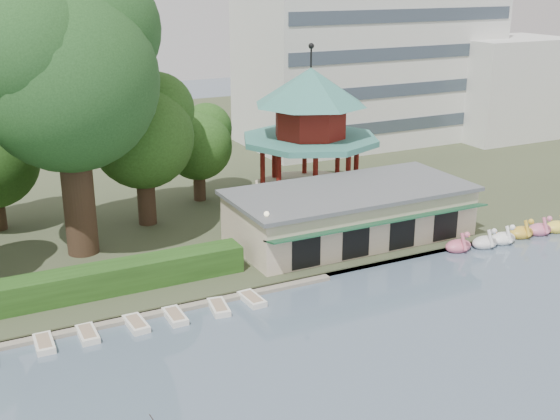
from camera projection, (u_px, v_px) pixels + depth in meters
shore at (121, 165)px, 75.35m from camera, size 220.00×70.00×0.40m
embankment at (258, 287)px, 45.99m from camera, size 220.00×0.60×0.30m
dock at (72, 328)px, 40.80m from camera, size 34.00×1.60×0.24m
boathouse at (350, 213)px, 53.49m from camera, size 18.60×9.39×3.90m
pavilion at (310, 121)px, 61.20m from camera, size 12.40×12.40×13.50m
office_building at (393, 62)px, 83.67m from camera, size 38.00×18.00×20.00m
hedge at (8, 297)px, 41.94m from camera, size 30.00×2.00×1.80m
lamp_post at (267, 230)px, 47.05m from camera, size 0.36×0.36×4.28m
big_tree at (68, 65)px, 47.08m from camera, size 13.61×12.69×20.26m
small_trees at (34, 159)px, 51.53m from camera, size 39.10×17.30×12.00m
swan_boats at (552, 227)px, 56.23m from camera, size 20.59×2.15×1.92m
moored_rowboats at (40, 345)px, 38.76m from camera, size 26.99×2.71×0.36m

